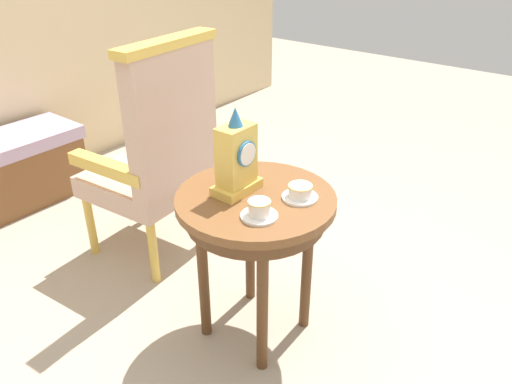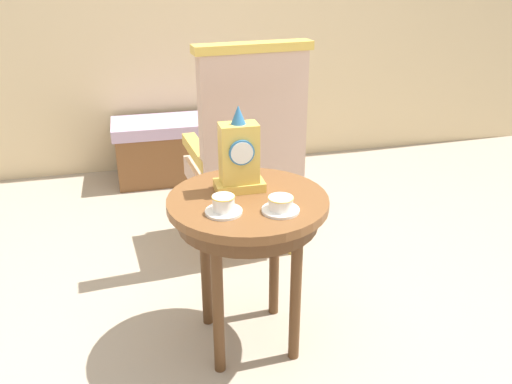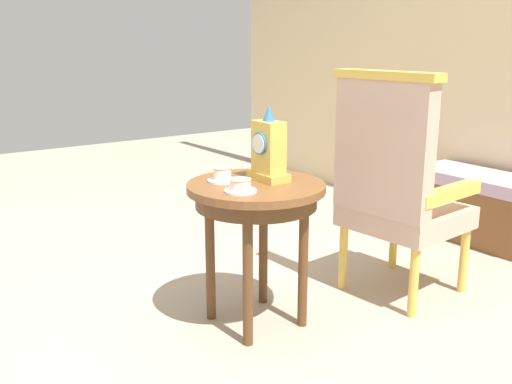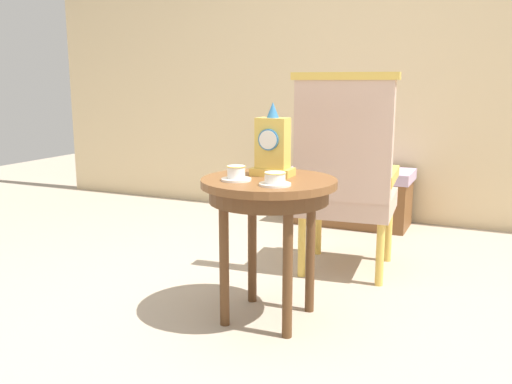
# 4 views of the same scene
# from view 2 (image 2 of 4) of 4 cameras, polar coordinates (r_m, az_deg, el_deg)

# --- Properties ---
(ground_plane) EXTENTS (10.00, 10.00, 0.00)m
(ground_plane) POSITION_cam_2_polar(r_m,az_deg,el_deg) (2.26, -1.44, -17.11)
(ground_plane) COLOR tan
(side_table) EXTENTS (0.61, 0.61, 0.67)m
(side_table) POSITION_cam_2_polar(r_m,az_deg,el_deg) (2.01, -0.88, -2.88)
(side_table) COLOR brown
(side_table) RESTS_ON ground
(teacup_left) EXTENTS (0.13, 0.13, 0.07)m
(teacup_left) POSITION_cam_2_polar(r_m,az_deg,el_deg) (1.85, -3.56, -1.47)
(teacup_left) COLOR white
(teacup_left) RESTS_ON side_table
(teacup_right) EXTENTS (0.14, 0.14, 0.06)m
(teacup_right) POSITION_cam_2_polar(r_m,az_deg,el_deg) (1.86, 2.69, -1.41)
(teacup_right) COLOR white
(teacup_right) RESTS_ON side_table
(mantel_clock) EXTENTS (0.19, 0.11, 0.34)m
(mantel_clock) POSITION_cam_2_polar(r_m,az_deg,el_deg) (1.99, -1.86, 3.80)
(mantel_clock) COLOR gold
(mantel_clock) RESTS_ON side_table
(armchair) EXTENTS (0.59, 0.58, 1.14)m
(armchair) POSITION_cam_2_polar(r_m,az_deg,el_deg) (2.69, -1.07, 4.70)
(armchair) COLOR #CCA893
(armchair) RESTS_ON ground
(window_bench) EXTENTS (0.91, 0.40, 0.44)m
(window_bench) POSITION_cam_2_polar(r_m,az_deg,el_deg) (3.84, -8.43, 4.70)
(window_bench) COLOR #B299B7
(window_bench) RESTS_ON ground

